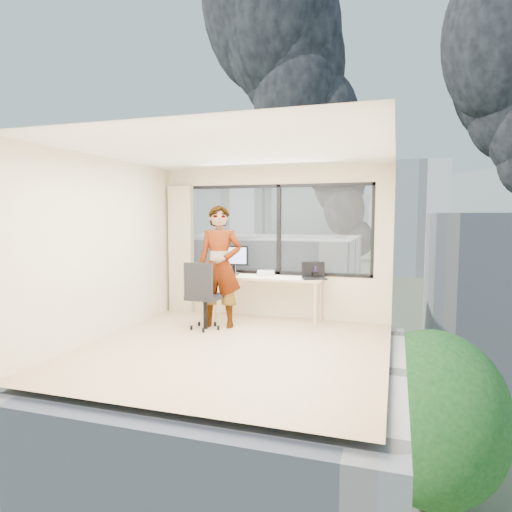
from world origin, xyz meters
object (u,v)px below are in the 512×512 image
at_px(desk, 268,298).
at_px(monitor, 234,260).
at_px(handbag, 317,271).
at_px(laptop, 315,271).
at_px(person, 220,267).
at_px(game_console, 266,272).
at_px(chair, 205,295).

distance_m(desk, monitor, 0.92).
height_order(desk, monitor, monitor).
bearing_deg(handbag, laptop, -93.68).
height_order(person, monitor, person).
bearing_deg(laptop, monitor, 151.99).
xyz_separation_m(desk, game_console, (-0.10, 0.23, 0.41)).
bearing_deg(desk, person, -134.27).
bearing_deg(handbag, chair, -150.03).
bearing_deg(person, laptop, 10.91).
height_order(chair, laptop, chair).
bearing_deg(laptop, game_console, 141.95).
bearing_deg(desk, laptop, -4.76).
relative_size(desk, handbag, 7.44).
distance_m(chair, person, 0.50).
xyz_separation_m(chair, game_console, (0.67, 1.08, 0.25)).
distance_m(monitor, game_console, 0.61).
height_order(laptop, handbag, laptop).
distance_m(person, monitor, 0.78).
bearing_deg(laptop, desk, 155.55).
relative_size(monitor, handbag, 2.06).
relative_size(desk, monitor, 3.60).
xyz_separation_m(chair, handbag, (1.57, 1.05, 0.30)).
height_order(person, handbag, person).
bearing_deg(handbag, game_console, 174.44).
bearing_deg(desk, handbag, 14.15).
relative_size(desk, laptop, 4.50).
xyz_separation_m(monitor, handbag, (1.46, 0.05, -0.16)).
height_order(desk, handbag, handbag).
bearing_deg(handbag, desk, -169.53).
distance_m(chair, game_console, 1.29).
distance_m(desk, handbag, 0.95).
bearing_deg(laptop, handbag, 70.31).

